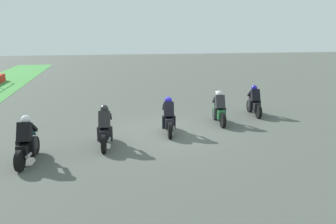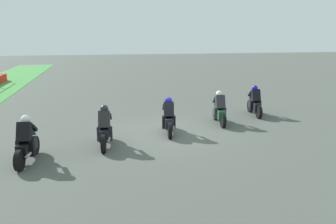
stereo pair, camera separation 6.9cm
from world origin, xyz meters
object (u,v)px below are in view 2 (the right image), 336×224
object	(u,v)px
rider_lane_c	(169,119)
rider_lane_e	(27,143)
rider_lane_d	(105,130)
rider_lane_a	(255,103)
rider_lane_b	(219,110)

from	to	relation	value
rider_lane_c	rider_lane_e	distance (m)	5.49
rider_lane_d	rider_lane_e	size ratio (longest dim) A/B	1.00
rider_lane_c	rider_lane_d	size ratio (longest dim) A/B	1.00
rider_lane_d	rider_lane_a	bearing A→B (deg)	-59.62
rider_lane_b	rider_lane_c	xyz separation A→B (m)	(-1.00, 2.59, 0.00)
rider_lane_d	rider_lane_e	bearing A→B (deg)	120.01
rider_lane_b	rider_lane_e	size ratio (longest dim) A/B	1.00
rider_lane_d	rider_lane_e	distance (m)	2.67
rider_lane_c	rider_lane_d	bearing A→B (deg)	121.17
rider_lane_c	rider_lane_b	bearing A→B (deg)	-60.29
rider_lane_e	rider_lane_c	bearing A→B (deg)	-58.82
rider_lane_a	rider_lane_e	distance (m)	10.89
rider_lane_d	rider_lane_e	world-z (taller)	same
rider_lane_a	rider_lane_d	distance (m)	8.21
rider_lane_b	rider_lane_c	bearing A→B (deg)	118.35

